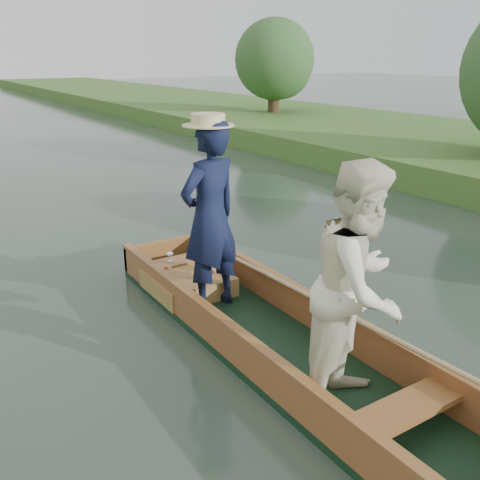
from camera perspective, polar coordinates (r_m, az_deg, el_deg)
ground at (r=5.35m, az=3.55°, el=-11.47°), size 120.00×120.00×0.00m
trees_far at (r=16.37m, az=16.08°, el=17.22°), size 4.33×14.05×4.13m
punt at (r=4.86m, az=4.33°, el=-4.21°), size 1.17×5.00×2.16m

